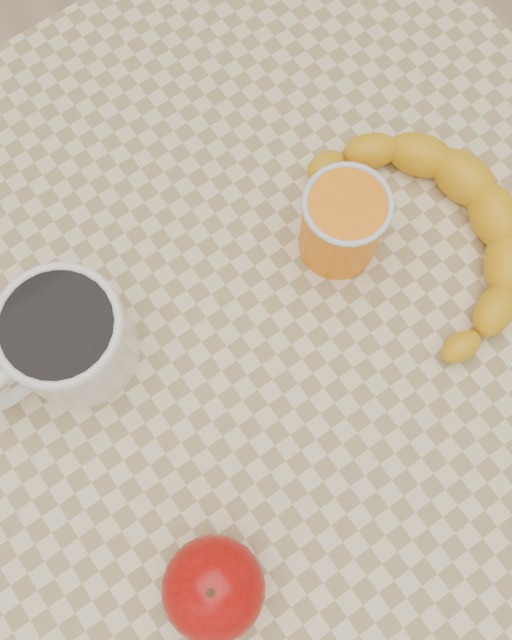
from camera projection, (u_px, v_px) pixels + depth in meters
ground at (256, 433)px, 1.37m from camera, size 3.00×3.00×0.00m
table at (256, 349)px, 0.73m from camera, size 0.80×0.80×0.75m
coffee_mug at (65, 339)px, 0.60m from camera, size 0.15×0.12×0.09m
orange_juice_glass at (342, 224)px, 0.63m from camera, size 0.08×0.08×0.09m
apple at (213, 589)px, 0.55m from camera, size 0.09×0.09×0.08m
banana at (434, 233)px, 0.65m from camera, size 0.31×0.36×0.05m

